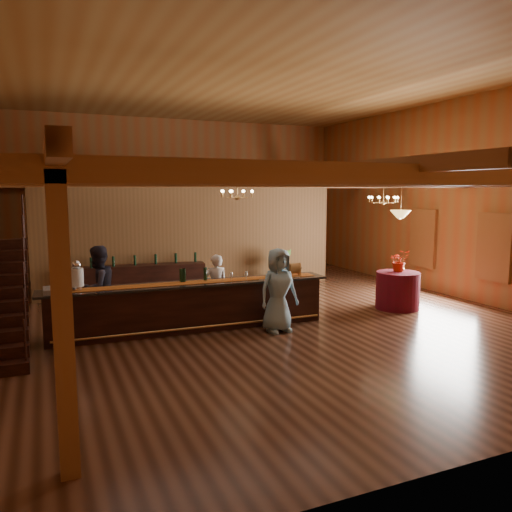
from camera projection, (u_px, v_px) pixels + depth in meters
name	position (u px, v px, depth m)	size (l,w,h in m)	color
floor	(256.00, 315.00, 12.05)	(14.00, 14.00, 0.00)	brown
ceiling	(256.00, 79.00, 11.33)	(14.00, 14.00, 0.00)	#A17539
wall_back	(180.00, 197.00, 18.07)	(12.00, 0.10, 5.50)	olive
wall_right	(451.00, 199.00, 14.04)	(0.10, 14.00, 5.50)	olive
beam_grid	(248.00, 180.00, 12.09)	(11.90, 13.90, 0.39)	brown
support_posts	(264.00, 252.00, 11.39)	(9.20, 10.20, 3.20)	brown
partition_wall	(194.00, 239.00, 14.84)	(9.00, 0.18, 3.10)	brown
window_right_front	(495.00, 247.00, 12.72)	(0.12, 1.05, 1.75)	white
window_right_back	(423.00, 238.00, 15.09)	(0.12, 1.05, 1.75)	white
backroom_boxes	(184.00, 263.00, 16.88)	(4.10, 0.60, 1.10)	black
tasting_bar	(191.00, 306.00, 10.71)	(6.19, 1.00, 1.04)	black
beverage_dispenser	(77.00, 276.00, 9.83)	(0.26, 0.26, 0.60)	silver
glass_rack_tray	(57.00, 290.00, 9.64)	(0.50, 0.50, 0.10)	gray
raffle_drum	(294.00, 269.00, 11.45)	(0.34, 0.24, 0.30)	brown
bar_bottle_0	(181.00, 276.00, 10.67)	(0.07, 0.07, 0.30)	black
bar_bottle_1	(184.00, 275.00, 10.69)	(0.07, 0.07, 0.30)	black
bar_bottle_2	(184.00, 275.00, 10.69)	(0.07, 0.07, 0.30)	black
bar_bottle_3	(205.00, 274.00, 10.86)	(0.07, 0.07, 0.30)	black
backbar_shelf	(146.00, 281.00, 13.99)	(3.29, 0.51, 0.93)	black
round_table	(398.00, 290.00, 12.65)	(1.09, 1.09, 0.94)	#5F0617
chandelier_left	(237.00, 194.00, 11.84)	(0.80, 0.80, 0.44)	tan
chandelier_right	(383.00, 199.00, 13.75)	(0.80, 0.80, 0.61)	tan
pendant_lamp	(400.00, 214.00, 12.39)	(0.52, 0.52, 0.90)	tan
bartender	(216.00, 287.00, 11.59)	(0.56, 0.37, 1.53)	silver
staff_second	(98.00, 288.00, 10.66)	(0.89, 0.69, 1.83)	#201F2C
guest	(278.00, 290.00, 10.55)	(0.87, 0.57, 1.79)	#7FABC0
floor_plant	(282.00, 269.00, 15.28)	(0.66, 0.54, 1.21)	#407A29
table_flowers	(399.00, 261.00, 12.63)	(0.50, 0.43, 0.56)	red
table_vase	(401.00, 266.00, 12.63)	(0.15, 0.15, 0.30)	tan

